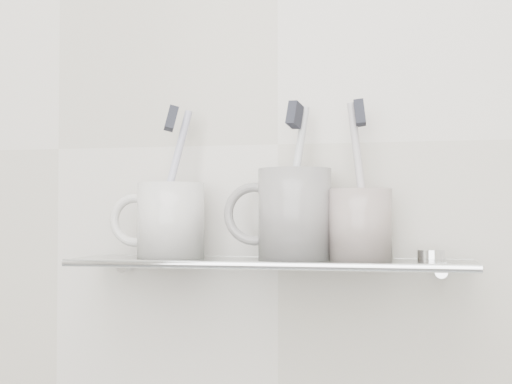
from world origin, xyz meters
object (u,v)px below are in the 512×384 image
(shelf_glass, at_px, (269,263))
(mug_left, at_px, (171,220))
(mug_center, at_px, (295,214))
(mug_right, at_px, (360,224))

(shelf_glass, bearing_deg, mug_left, 177.81)
(shelf_glass, xyz_separation_m, mug_center, (0.03, 0.00, 0.06))
(shelf_glass, relative_size, mug_center, 4.42)
(mug_right, bearing_deg, shelf_glass, -157.54)
(shelf_glass, distance_m, mug_center, 0.07)
(mug_center, height_order, mug_right, mug_center)
(shelf_glass, height_order, mug_center, mug_center)
(mug_center, relative_size, mug_right, 1.29)
(mug_center, bearing_deg, mug_left, -166.67)
(shelf_glass, distance_m, mug_left, 0.14)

